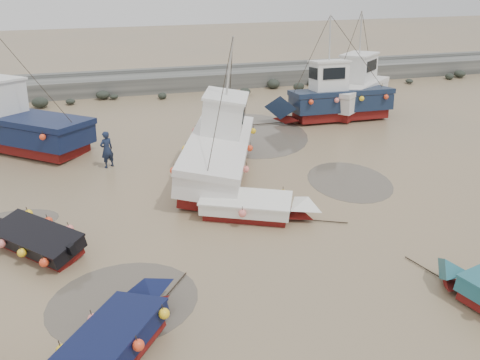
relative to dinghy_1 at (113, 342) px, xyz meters
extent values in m
plane|color=#8F7552|center=(4.47, 4.49, -0.54)|extent=(120.00, 120.00, 0.00)
cube|color=slate|center=(4.47, 26.49, 0.06)|extent=(60.00, 2.20, 1.20)
cube|color=slate|center=(4.47, 27.70, 0.78)|extent=(60.00, 0.60, 0.25)
ellipsoid|color=black|center=(9.57, 23.52, -0.25)|extent=(0.84, 0.86, 0.51)
ellipsoid|color=black|center=(12.26, 25.06, -0.20)|extent=(0.98, 1.07, 0.72)
ellipsoid|color=black|center=(18.63, 24.03, -0.27)|extent=(0.78, 0.90, 0.59)
ellipsoid|color=black|center=(27.50, 24.29, -0.31)|extent=(0.68, 0.72, 0.52)
ellipsoid|color=black|center=(23.39, 23.76, -0.34)|extent=(0.60, 0.70, 0.31)
ellipsoid|color=black|center=(-0.61, 24.96, -0.20)|extent=(0.99, 0.80, 0.58)
ellipsoid|color=black|center=(16.66, 24.26, -0.36)|extent=(0.54, 0.46, 0.30)
ellipsoid|color=black|center=(14.15, 24.47, -0.33)|extent=(0.61, 0.47, 0.46)
ellipsoid|color=black|center=(28.75, 24.64, -0.22)|extent=(0.92, 0.97, 0.58)
ellipsoid|color=black|center=(0.16, 24.76, -0.33)|extent=(0.61, 0.53, 0.32)
ellipsoid|color=black|center=(15.46, 25.10, -0.31)|extent=(0.67, 0.55, 0.43)
ellipsoid|color=black|center=(-4.71, 23.84, -0.16)|extent=(1.09, 0.88, 0.72)
ellipsoid|color=black|center=(-2.78, 24.15, -0.32)|extent=(0.65, 0.60, 0.37)
ellipsoid|color=black|center=(13.93, 23.89, -0.24)|extent=(0.88, 0.64, 0.62)
ellipsoid|color=black|center=(3.54, 24.09, -0.32)|extent=(0.64, 0.62, 0.48)
ellipsoid|color=black|center=(12.31, 24.92, -0.35)|extent=(0.55, 0.45, 0.29)
cylinder|color=#544C41|center=(0.25, 2.18, -0.54)|extent=(4.48, 4.48, 0.01)
cylinder|color=#544C41|center=(10.49, 8.13, -0.54)|extent=(3.72, 3.72, 0.01)
cylinder|color=#544C41|center=(-3.81, 7.96, -0.54)|extent=(3.44, 3.44, 0.01)
cylinder|color=#544C41|center=(7.81, 15.37, -0.54)|extent=(6.37, 6.37, 0.01)
cube|color=#0B1135|center=(-0.22, -0.29, -0.02)|extent=(3.58, 4.01, 0.45)
pyramid|color=#0B1135|center=(1.11, 1.50, 0.43)|extent=(1.76, 1.56, 0.90)
cube|color=brown|center=(-0.22, -0.29, 0.15)|extent=(2.96, 3.33, 0.10)
cube|color=#0B1135|center=(-0.22, -0.29, 0.24)|extent=(3.68, 4.12, 0.07)
cylinder|color=black|center=(1.66, 2.23, -0.51)|extent=(1.23, 1.63, 0.04)
sphere|color=#F54521|center=(-1.16, 0.03, 0.09)|extent=(0.30, 0.30, 0.30)
sphere|color=#F54521|center=(0.72, -0.62, 0.09)|extent=(0.30, 0.30, 0.30)
sphere|color=#F54521|center=(-0.45, 0.99, 0.09)|extent=(0.30, 0.30, 0.30)
sphere|color=#F54521|center=(1.44, 0.34, 0.09)|extent=(0.30, 0.30, 0.30)
pyramid|color=#1F5965|center=(10.23, 0.40, 0.43)|extent=(1.50, 1.12, 0.90)
cylinder|color=black|center=(9.95, 1.17, -0.51)|extent=(0.71, 1.90, 0.04)
cube|color=maroon|center=(-2.46, 5.61, -0.39)|extent=(3.05, 3.01, 0.30)
cube|color=black|center=(-2.46, 5.61, -0.02)|extent=(3.36, 3.32, 0.45)
cube|color=brown|center=(-2.46, 5.61, 0.15)|extent=(2.78, 2.75, 0.10)
cube|color=black|center=(-2.46, 5.61, 0.24)|extent=(3.45, 3.41, 0.07)
cube|color=black|center=(-1.19, 4.38, 0.16)|extent=(0.28, 0.28, 0.35)
sphere|color=#F54521|center=(-2.04, 4.11, 0.09)|extent=(0.30, 0.30, 0.30)
sphere|color=#F54521|center=(-1.33, 5.61, 0.09)|extent=(0.30, 0.30, 0.30)
sphere|color=#F54521|center=(-2.81, 4.86, 0.09)|extent=(0.30, 0.30, 0.30)
sphere|color=#F54521|center=(-2.10, 6.37, 0.09)|extent=(0.30, 0.30, 0.30)
sphere|color=#F54521|center=(-3.58, 5.61, 0.09)|extent=(0.30, 0.30, 0.30)
sphere|color=#F54521|center=(-2.87, 7.12, 0.09)|extent=(0.30, 0.30, 0.30)
cube|color=maroon|center=(5.09, 6.22, -0.39)|extent=(3.48, 2.50, 0.30)
cube|color=white|center=(5.09, 6.22, -0.02)|extent=(3.79, 2.81, 0.45)
pyramid|color=white|center=(6.99, 5.40, 0.43)|extent=(1.28, 1.74, 0.90)
cube|color=brown|center=(5.09, 6.22, 0.15)|extent=(3.16, 2.31, 0.10)
cube|color=white|center=(5.09, 6.22, 0.24)|extent=(3.88, 2.90, 0.07)
cube|color=black|center=(3.44, 6.93, 0.16)|extent=(0.25, 0.27, 0.35)
cylinder|color=black|center=(7.80, 5.05, -0.51)|extent=(1.85, 0.83, 0.04)
sphere|color=#F54521|center=(4.20, 7.59, 0.09)|extent=(0.30, 0.30, 0.30)
sphere|color=#F54521|center=(4.73, 5.38, 0.09)|extent=(0.30, 0.30, 0.30)
sphere|color=#F54521|center=(6.71, 6.51, 0.09)|extent=(0.30, 0.30, 0.30)
cube|color=maroon|center=(-4.78, 16.17, -0.27)|extent=(7.31, 6.23, 0.55)
cube|color=#0F1939|center=(-4.78, 16.17, 0.48)|extent=(7.99, 6.88, 0.95)
cube|color=brown|center=(-4.78, 16.17, 1.00)|extent=(7.78, 6.69, 0.08)
cube|color=#0F1939|center=(-4.78, 16.17, 1.14)|extent=(8.16, 7.03, 0.30)
sphere|color=#F47A70|center=(-3.15, 13.11, 0.84)|extent=(0.30, 0.30, 0.30)
sphere|color=#F47A70|center=(-2.63, 16.47, 0.84)|extent=(0.30, 0.30, 0.30)
sphere|color=#F47A70|center=(-5.15, 18.31, 0.84)|extent=(0.30, 0.30, 0.30)
cube|color=maroon|center=(4.65, 10.17, -0.27)|extent=(4.38, 7.34, 0.55)
cube|color=white|center=(4.65, 10.17, 0.48)|extent=(4.91, 7.96, 0.95)
pyramid|color=white|center=(6.07, 14.24, 1.18)|extent=(2.90, 2.19, 1.40)
cube|color=brown|center=(4.65, 10.17, 1.00)|extent=(4.76, 7.76, 0.08)
cube|color=white|center=(4.65, 10.17, 1.14)|extent=(5.02, 8.13, 0.30)
cube|color=white|center=(4.98, 11.14, 2.11)|extent=(2.36, 2.48, 1.70)
cube|color=white|center=(4.98, 11.14, 3.02)|extent=(2.55, 2.68, 0.12)
cube|color=black|center=(5.32, 12.10, 2.36)|extent=(1.46, 0.55, 0.68)
cylinder|color=#B7B7B2|center=(4.98, 11.14, 4.38)|extent=(0.10, 0.10, 2.60)
cylinder|color=black|center=(6.45, 15.34, -0.51)|extent=(1.04, 2.85, 0.05)
sphere|color=#F47A70|center=(2.33, 7.81, 0.84)|extent=(0.30, 0.30, 0.30)
sphere|color=#F47A70|center=(5.38, 8.01, 0.84)|extent=(0.30, 0.30, 0.30)
sphere|color=#F47A70|center=(3.12, 10.07, 0.84)|extent=(0.30, 0.30, 0.30)
sphere|color=#F47A70|center=(6.17, 10.27, 0.84)|extent=(0.30, 0.30, 0.30)
sphere|color=#F47A70|center=(3.91, 12.33, 0.84)|extent=(0.30, 0.30, 0.30)
sphere|color=#F47A70|center=(6.96, 12.53, 0.84)|extent=(0.30, 0.30, 0.30)
cube|color=maroon|center=(13.99, 16.65, -0.27)|extent=(5.73, 1.97, 0.55)
cube|color=#152239|center=(13.99, 16.65, 0.48)|extent=(6.15, 2.31, 0.95)
pyramid|color=#152239|center=(10.38, 16.71, 1.18)|extent=(1.46, 2.24, 1.40)
cube|color=brown|center=(13.99, 16.65, 1.00)|extent=(6.01, 2.22, 0.08)
cube|color=#152239|center=(13.99, 16.65, 1.14)|extent=(6.29, 2.36, 0.30)
cube|color=white|center=(13.15, 16.67, 2.11)|extent=(2.02, 1.58, 1.70)
cube|color=white|center=(13.15, 16.67, 3.02)|extent=(2.19, 1.71, 0.12)
cube|color=black|center=(12.13, 16.68, 2.36)|extent=(0.07, 1.32, 0.68)
cylinder|color=#B7B7B2|center=(13.15, 16.67, 4.38)|extent=(0.10, 0.10, 2.60)
cylinder|color=black|center=(9.31, 16.73, -0.51)|extent=(3.00, 0.10, 0.05)
sphere|color=#F47A70|center=(16.40, 15.39, 0.84)|extent=(0.30, 0.30, 0.30)
sphere|color=#F47A70|center=(15.63, 17.86, 0.84)|extent=(0.30, 0.30, 0.30)
sphere|color=#F47A70|center=(14.78, 15.41, 0.84)|extent=(0.30, 0.30, 0.30)
sphere|color=#F47A70|center=(14.01, 17.88, 0.84)|extent=(0.30, 0.30, 0.30)
sphere|color=#F47A70|center=(13.16, 15.44, 0.84)|extent=(0.30, 0.30, 0.30)
sphere|color=#F47A70|center=(12.38, 17.91, 0.84)|extent=(0.30, 0.30, 0.30)
sphere|color=#F47A70|center=(11.53, 15.46, 0.84)|extent=(0.30, 0.30, 0.30)
cube|color=maroon|center=(15.44, 17.96, -0.27)|extent=(5.62, 5.02, 0.55)
cube|color=silver|center=(15.44, 17.96, 0.48)|extent=(6.16, 5.56, 0.95)
pyramid|color=silver|center=(18.19, 20.11, 1.18)|extent=(2.64, 2.82, 1.40)
cube|color=brown|center=(15.44, 17.96, 1.00)|extent=(5.99, 5.40, 0.08)
cube|color=silver|center=(15.44, 17.96, 1.14)|extent=(6.30, 5.68, 0.30)
cube|color=white|center=(16.07, 18.46, 2.11)|extent=(2.64, 2.59, 1.70)
cube|color=white|center=(16.07, 18.46, 3.02)|extent=(2.85, 2.80, 0.12)
cube|color=black|center=(16.88, 19.08, 2.36)|extent=(0.94, 1.19, 0.68)
cylinder|color=#B7B7B2|center=(16.07, 18.46, 4.38)|extent=(0.10, 0.10, 2.60)
cylinder|color=black|center=(19.02, 20.75, -0.51)|extent=(2.40, 1.88, 0.05)
sphere|color=#F47A70|center=(12.76, 17.60, 0.84)|extent=(0.30, 0.30, 0.30)
sphere|color=#F47A70|center=(15.04, 15.94, 0.84)|extent=(0.30, 0.30, 0.30)
sphere|color=#F47A70|center=(13.99, 18.55, 0.84)|extent=(0.30, 0.30, 0.30)
sphere|color=#F47A70|center=(16.27, 16.89, 0.84)|extent=(0.30, 0.30, 0.30)
sphere|color=#F47A70|center=(15.22, 19.51, 0.84)|extent=(0.30, 0.30, 0.30)
sphere|color=#F47A70|center=(17.50, 17.85, 0.84)|extent=(0.30, 0.30, 0.30)
sphere|color=#F47A70|center=(16.45, 20.47, 0.84)|extent=(0.30, 0.30, 0.30)
imported|color=#17213A|center=(-0.18, 12.46, -0.54)|extent=(0.80, 0.73, 1.84)
camera|label=1|loc=(0.95, -9.34, 8.71)|focal=35.00mm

